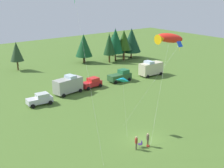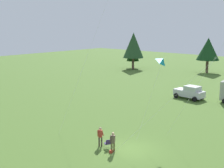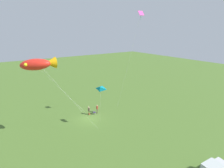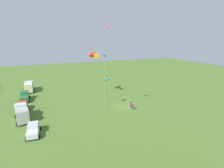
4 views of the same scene
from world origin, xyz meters
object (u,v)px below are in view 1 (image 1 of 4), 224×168
(car_silver_compact, at_px, (40,99))
(backpack_on_grass, at_px, (148,146))
(kite_diamond_blue, at_px, (177,48))
(kite_large_fish, at_px, (167,38))
(van_camper_beige, at_px, (151,68))
(van_motorhome_grey, at_px, (68,85))
(person_kite_flyer, at_px, (148,139))
(car_red_sedan, at_px, (92,83))
(kite_delta_teal, at_px, (123,79))
(truck_green_flatbed, at_px, (120,76))
(kite_diamond_rainbow, at_px, (76,5))
(folding_chair, at_px, (141,144))
(person_spectator, at_px, (136,142))

(car_silver_compact, bearing_deg, backpack_on_grass, -74.34)
(kite_diamond_blue, bearing_deg, kite_large_fish, 72.89)
(van_camper_beige, distance_m, kite_diamond_blue, 25.78)
(van_motorhome_grey, distance_m, kite_diamond_blue, 22.83)
(person_kite_flyer, distance_m, kite_large_fish, 15.33)
(kite_diamond_blue, bearing_deg, backpack_on_grass, -157.59)
(car_red_sedan, bearing_deg, kite_delta_teal, -116.01)
(van_motorhome_grey, height_order, kite_delta_teal, kite_delta_teal)
(truck_green_flatbed, distance_m, kite_diamond_rainbow, 30.07)
(kite_diamond_rainbow, bearing_deg, kite_diamond_blue, -16.67)
(van_motorhome_grey, bearing_deg, folding_chair, -106.18)
(van_motorhome_grey, bearing_deg, backpack_on_grass, -104.10)
(backpack_on_grass, height_order, kite_diamond_rainbow, kite_diamond_rainbow)
(folding_chair, distance_m, car_silver_compact, 21.20)
(person_kite_flyer, xyz_separation_m, kite_large_fish, (9.19, 5.98, 10.72))
(car_silver_compact, xyz_separation_m, kite_diamond_rainbow, (-0.88, -13.88, 15.89))
(van_motorhome_grey, relative_size, kite_delta_teal, 0.75)
(car_red_sedan, relative_size, truck_green_flatbed, 0.86)
(folding_chair, relative_size, van_motorhome_grey, 0.14)
(backpack_on_grass, height_order, van_camper_beige, van_camper_beige)
(folding_chair, relative_size, kite_delta_teal, 0.11)
(van_motorhome_grey, bearing_deg, person_kite_flyer, -103.97)
(person_spectator, bearing_deg, van_camper_beige, -101.58)
(person_kite_flyer, height_order, backpack_on_grass, person_kite_flyer)
(van_camper_beige, bearing_deg, backpack_on_grass, 45.98)
(folding_chair, distance_m, car_red_sedan, 24.73)
(backpack_on_grass, bearing_deg, kite_delta_teal, 81.25)
(kite_delta_teal, bearing_deg, van_motorhome_grey, 85.24)
(van_camper_beige, relative_size, kite_delta_teal, 0.72)
(person_spectator, height_order, kite_large_fish, kite_large_fish)
(van_camper_beige, bearing_deg, kite_diamond_blue, 54.31)
(folding_chair, distance_m, kite_diamond_blue, 14.21)
(person_spectator, distance_m, van_motorhome_grey, 23.39)
(kite_large_fish, bearing_deg, kite_delta_teal, -179.31)
(person_spectator, distance_m, backpack_on_grass, 1.89)
(backpack_on_grass, xyz_separation_m, car_red_sedan, (7.74, 23.69, 0.84))
(backpack_on_grass, bearing_deg, truck_green_flatbed, 57.82)
(backpack_on_grass, relative_size, van_motorhome_grey, 0.06)
(person_kite_flyer, height_order, truck_green_flatbed, truck_green_flatbed)
(van_motorhome_grey, xyz_separation_m, kite_diamond_blue, (6.06, -19.98, 9.22))
(kite_diamond_rainbow, bearing_deg, folding_chair, -58.71)
(car_red_sedan, distance_m, van_camper_beige, 15.16)
(backpack_on_grass, xyz_separation_m, kite_diamond_rainbow, (-5.08, 7.52, 16.73))
(person_spectator, bearing_deg, car_red_sedan, -75.86)
(person_kite_flyer, bearing_deg, kite_diamond_blue, -137.76)
(car_silver_compact, xyz_separation_m, kite_delta_teal, (5.12, -15.36, 6.18))
(backpack_on_grass, height_order, kite_diamond_blue, kite_diamond_blue)
(kite_delta_teal, bearing_deg, person_spectator, -114.29)
(folding_chair, distance_m, kite_diamond_rainbow, 18.31)
(folding_chair, bearing_deg, car_red_sedan, -85.15)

